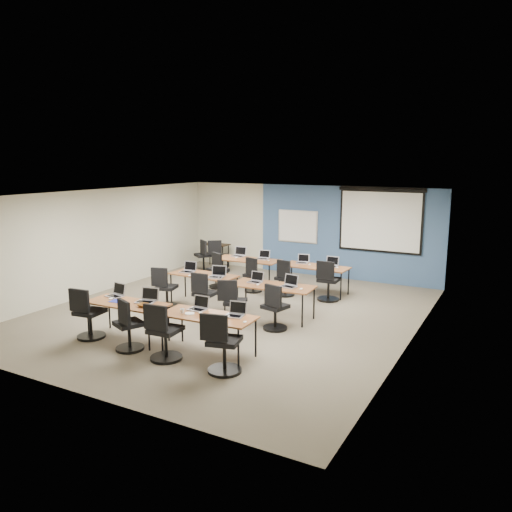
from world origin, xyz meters
The scene contains 58 objects.
floor centered at (0.00, 0.00, 0.00)m, with size 8.00×9.00×0.02m, color #6B6354.
ceiling centered at (0.00, 0.00, 2.70)m, with size 8.00×9.00×0.02m, color white.
wall_back centered at (0.00, 4.50, 1.35)m, with size 8.00×0.04×2.70m, color beige.
wall_front centered at (0.00, -4.50, 1.35)m, with size 8.00×0.04×2.70m, color beige.
wall_left centered at (-4.00, 0.00, 1.35)m, with size 0.04×9.00×2.70m, color beige.
wall_right centered at (4.00, 0.00, 1.35)m, with size 0.04×9.00×2.70m, color beige.
blue_accent_panel centered at (1.25, 4.47, 1.35)m, with size 5.50×0.04×2.70m, color #3D5977.
whiteboard centered at (-0.30, 4.43, 1.45)m, with size 1.28×0.03×0.98m.
projector_screen centered at (2.20, 4.41, 1.89)m, with size 2.40×0.10×1.82m.
training_table_front_left centered at (-0.89, -2.37, 0.68)m, with size 1.66×0.69×0.73m.
training_table_front_right centered at (0.94, -2.29, 0.68)m, with size 1.73×0.72×0.73m.
training_table_mid_left centered at (-0.96, 0.34, 0.68)m, with size 1.66×0.69×0.73m.
training_table_mid_right centered at (0.98, 0.18, 0.69)m, with size 1.84×0.77×0.73m.
training_table_back_left centered at (-0.94, 2.46, 0.69)m, with size 1.81×0.75×0.73m.
training_table_back_right centered at (1.06, 2.50, 0.68)m, with size 1.74×0.72×0.73m.
laptop_0 centered at (-1.40, -2.13, 0.79)m, with size 0.34×0.29×0.26m.
mouse_0 centered at (-1.33, -2.35, 0.74)m, with size 0.06×0.10×0.04m, color white.
task_chair_0 centered at (-1.58, -2.73, 0.43)m, with size 0.55×0.55×1.03m.
laptop_1 centered at (-0.58, -2.15, 0.80)m, with size 0.36×0.30×0.27m.
mouse_1 centered at (-0.30, -2.35, 0.74)m, with size 0.06×0.09×0.03m, color white.
task_chair_1 centered at (-0.44, -2.85, 0.41)m, with size 0.55×0.52×1.00m.
laptop_2 centered at (0.59, -2.08, 0.79)m, with size 0.32×0.27×0.25m.
mouse_2 centered at (0.75, -2.26, 0.74)m, with size 0.06×0.09×0.03m, color white.
task_chair_2 centered at (0.40, -2.89, 0.43)m, with size 0.57×0.57×1.04m.
laptop_3 centered at (1.39, -2.09, 0.79)m, with size 0.33×0.28×0.25m.
mouse_3 centered at (1.71, -2.33, 0.74)m, with size 0.06×0.09×0.03m, color white.
task_chair_3 centered at (1.58, -2.85, 0.43)m, with size 0.57×0.57×1.04m.
laptop_4 centered at (-1.43, 0.37, 0.79)m, with size 0.33×0.28×0.25m.
mouse_4 centered at (-1.14, 0.02, 0.74)m, with size 0.06×0.09×0.03m, color white.
task_chair_4 centered at (-1.60, -0.34, 0.40)m, with size 0.50×0.49×0.97m.
laptop_5 centered at (-0.50, 0.23, 0.80)m, with size 0.35×0.30×0.27m.
mouse_5 centered at (-0.41, 0.16, 0.74)m, with size 0.06×0.10×0.03m, color white.
task_chair_5 centered at (-0.43, -0.42, 0.41)m, with size 0.51×0.51×0.99m.
laptop_6 centered at (0.53, 0.25, 0.79)m, with size 0.31×0.26×0.24m.
mouse_6 centered at (0.69, 0.03, 0.74)m, with size 0.06×0.10×0.04m, color white.
task_chair_6 centered at (0.49, -0.68, 0.41)m, with size 0.54×0.51×0.99m.
laptop_7 centered at (1.36, 0.24, 0.79)m, with size 0.34×0.29×0.26m.
mouse_7 centered at (1.68, 0.14, 0.74)m, with size 0.06×0.10×0.04m, color white.
task_chair_7 centered at (1.40, -0.56, 0.41)m, with size 0.51×0.51×0.99m.
laptop_8 centered at (-1.36, 2.71, 0.80)m, with size 0.36×0.30×0.27m.
mouse_8 centered at (-1.29, 2.46, 0.74)m, with size 0.06×0.10×0.03m, color white.
task_chair_8 centered at (-1.48, 1.77, 0.41)m, with size 0.56×0.52×1.00m.
laptop_9 centered at (-0.57, 2.69, 0.79)m, with size 0.31×0.27×0.24m.
mouse_9 centered at (-0.31, 2.52, 0.74)m, with size 0.06×0.09×0.03m, color white.
task_chair_9 centered at (-0.43, 1.83, 0.39)m, with size 0.46×0.46×0.95m.
laptop_10 centered at (0.61, 2.70, 0.79)m, with size 0.30×0.26×0.23m.
mouse_10 centered at (0.87, 2.57, 0.74)m, with size 0.06×0.09×0.03m, color white.
task_chair_10 centered at (0.48, 1.89, 0.39)m, with size 0.48×0.48×0.96m.
laptop_11 centered at (1.43, 2.67, 0.79)m, with size 0.33×0.28×0.25m.
mouse_11 centered at (1.64, 2.54, 0.74)m, with size 0.06×0.09×0.03m, color white.
task_chair_11 centered at (1.59, 2.00, 0.42)m, with size 0.55×0.55×1.02m.
blue_mousepad centered at (-1.13, -2.40, 0.73)m, with size 0.26×0.22×0.01m, color navy.
snack_bowl centered at (-0.44, -2.43, 0.75)m, with size 0.20×0.20×0.05m, color brown.
snack_plate centered at (0.60, -2.37, 0.74)m, with size 0.18×0.18×0.01m, color white.
coffee_cup centered at (0.48, -2.43, 0.77)m, with size 0.07×0.07×0.06m, color white.
utility_table centered at (-3.02, 4.06, 0.65)m, with size 0.85×0.47×0.75m.
spare_chair_a centered at (-2.51, 3.47, 0.41)m, with size 0.59×0.52×1.00m.
spare_chair_b centered at (-2.96, 3.25, 0.42)m, with size 0.61×0.54×1.02m.
Camera 1 is at (5.73, -9.34, 3.45)m, focal length 35.00 mm.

